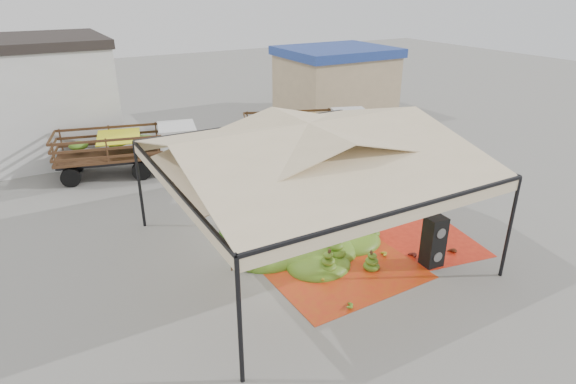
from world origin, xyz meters
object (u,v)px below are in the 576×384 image
vendor (293,170)px  truck_left (133,146)px  truck_right (312,129)px  speaker_stack (434,242)px  banana_heap (313,233)px

vendor → truck_left: size_ratio=0.24×
vendor → truck_left: (-5.16, 4.71, 0.48)m
truck_right → speaker_stack: bearing=-82.3°
speaker_stack → truck_right: size_ratio=0.25×
speaker_stack → truck_left: (-5.75, 11.75, 0.45)m
vendor → truck_left: truck_left is taller
speaker_stack → truck_left: 13.09m
truck_left → vendor: bearing=-28.8°
speaker_stack → vendor: 7.07m
banana_heap → vendor: bearing=66.8°
speaker_stack → truck_left: size_ratio=0.25×
speaker_stack → truck_right: bearing=81.9°
vendor → banana_heap: bearing=83.9°
banana_heap → speaker_stack: (2.54, -2.49, 0.23)m
truck_left → truck_right: 8.14m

